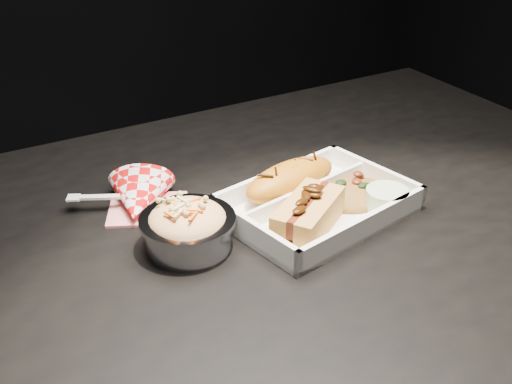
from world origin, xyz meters
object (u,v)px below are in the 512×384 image
dining_table (276,267)px  hotdog (308,212)px  food_tray (317,208)px  napkin_fork (138,199)px  fried_pastry (291,179)px  foil_coleslaw_cup (188,226)px

dining_table → hotdog: 0.14m
dining_table → food_tray: (0.05, -0.03, 0.10)m
napkin_fork → food_tray: bearing=-6.2°
fried_pastry → hotdog: hotdog is taller
hotdog → food_tray: bearing=8.3°
dining_table → food_tray: 0.12m
food_tray → napkin_fork: (-0.21, 0.14, 0.01)m
food_tray → fried_pastry: fried_pastry is taller
hotdog → napkin_fork: napkin_fork is taller
fried_pastry → hotdog: (-0.03, -0.09, 0.00)m
dining_table → fried_pastry: size_ratio=7.50×
dining_table → hotdog: size_ratio=8.98×
fried_pastry → dining_table: bearing=-144.7°
dining_table → foil_coleslaw_cup: foil_coleslaw_cup is taller
fried_pastry → food_tray: bearing=-79.3°
dining_table → napkin_fork: napkin_fork is taller
napkin_fork → foil_coleslaw_cup: bearing=-53.5°
hotdog → napkin_fork: bearing=101.9°
dining_table → napkin_fork: (-0.16, 0.11, 0.11)m
dining_table → hotdog: bearing=-78.9°
hotdog → dining_table: bearing=68.0°
food_tray → hotdog: bearing=-149.2°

